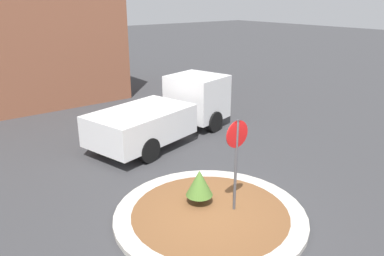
% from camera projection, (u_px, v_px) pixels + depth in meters
% --- Properties ---
extents(ground_plane, '(120.00, 120.00, 0.00)m').
position_uv_depth(ground_plane, '(210.00, 217.00, 9.52)').
color(ground_plane, '#38383A').
extents(traffic_island, '(4.87, 4.87, 0.13)m').
position_uv_depth(traffic_island, '(210.00, 214.00, 9.50)').
color(traffic_island, '#BCB7AD').
rests_on(traffic_island, ground_plane).
extents(stop_sign, '(0.69, 0.07, 2.54)m').
position_uv_depth(stop_sign, '(236.00, 151.00, 9.09)').
color(stop_sign, '#4C4C51').
rests_on(stop_sign, ground_plane).
extents(island_shrub, '(0.71, 0.71, 0.94)m').
position_uv_depth(island_shrub, '(199.00, 183.00, 9.71)').
color(island_shrub, brown).
rests_on(island_shrub, traffic_island).
extents(utility_truck, '(6.55, 3.65, 2.19)m').
position_uv_depth(utility_truck, '(169.00, 111.00, 14.57)').
color(utility_truck, white).
rests_on(utility_truck, ground_plane).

